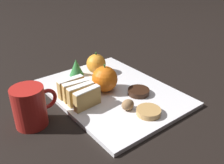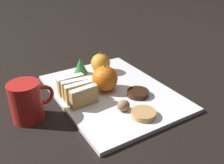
% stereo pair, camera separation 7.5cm
% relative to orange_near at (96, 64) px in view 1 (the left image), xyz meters
% --- Properties ---
extents(ground_plane, '(6.00, 6.00, 0.00)m').
position_rel_orange_near_xyz_m(ground_plane, '(-0.04, -0.14, -0.05)').
color(ground_plane, black).
extents(serving_platter, '(0.32, 0.43, 0.01)m').
position_rel_orange_near_xyz_m(serving_platter, '(-0.04, -0.14, -0.04)').
color(serving_platter, white).
rests_on(serving_platter, ground_plane).
extents(stollen_slice_front, '(0.08, 0.02, 0.06)m').
position_rel_orange_near_xyz_m(stollen_slice_front, '(-0.14, -0.16, -0.01)').
color(stollen_slice_front, tan).
rests_on(stollen_slice_front, serving_platter).
extents(stollen_slice_second, '(0.08, 0.02, 0.06)m').
position_rel_orange_near_xyz_m(stollen_slice_second, '(-0.14, -0.14, -0.01)').
color(stollen_slice_second, tan).
rests_on(stollen_slice_second, serving_platter).
extents(stollen_slice_third, '(0.08, 0.03, 0.06)m').
position_rel_orange_near_xyz_m(stollen_slice_third, '(-0.14, -0.11, -0.01)').
color(stollen_slice_third, tan).
rests_on(stollen_slice_third, serving_platter).
extents(stollen_slice_fourth, '(0.08, 0.02, 0.06)m').
position_rel_orange_near_xyz_m(stollen_slice_fourth, '(-0.15, -0.08, -0.01)').
color(stollen_slice_fourth, tan).
rests_on(stollen_slice_fourth, serving_platter).
extents(orange_near, '(0.07, 0.07, 0.08)m').
position_rel_orange_near_xyz_m(orange_near, '(0.00, 0.00, 0.00)').
color(orange_near, orange).
rests_on(orange_near, serving_platter).
extents(orange_far, '(0.08, 0.08, 0.09)m').
position_rel_orange_near_xyz_m(orange_far, '(-0.05, -0.12, 0.01)').
color(orange_far, orange).
rests_on(orange_far, serving_platter).
extents(walnut, '(0.04, 0.03, 0.03)m').
position_rel_orange_near_xyz_m(walnut, '(-0.06, -0.24, -0.02)').
color(walnut, '#8E6B47').
rests_on(walnut, serving_platter).
extents(chocolate_cookie, '(0.06, 0.06, 0.02)m').
position_rel_orange_near_xyz_m(chocolate_cookie, '(0.01, -0.20, -0.03)').
color(chocolate_cookie, black).
rests_on(chocolate_cookie, serving_platter).
extents(gingerbread_cookie, '(0.06, 0.06, 0.01)m').
position_rel_orange_near_xyz_m(gingerbread_cookie, '(-0.03, -0.29, -0.03)').
color(gingerbread_cookie, tan).
rests_on(gingerbread_cookie, serving_platter).
extents(evergreen_sprig, '(0.05, 0.05, 0.06)m').
position_rel_orange_near_xyz_m(evergreen_sprig, '(-0.06, 0.03, -0.00)').
color(evergreen_sprig, '#2D7538').
rests_on(evergreen_sprig, serving_platter).
extents(coffee_mug, '(0.11, 0.08, 0.10)m').
position_rel_orange_near_xyz_m(coffee_mug, '(-0.29, -0.13, 0.01)').
color(coffee_mug, red).
rests_on(coffee_mug, ground_plane).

